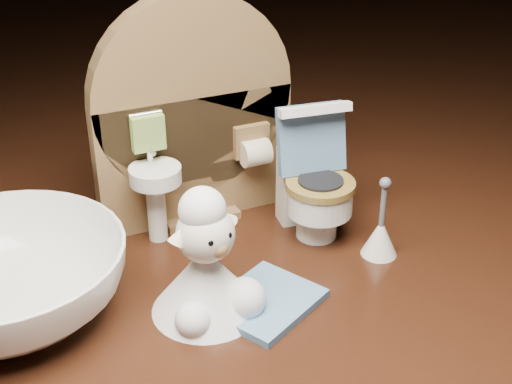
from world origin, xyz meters
TOP-DOWN VIEW (x-y plane):
  - backdrop_panel at (-0.00, 0.06)m, footprint 0.13×0.05m
  - toy_toilet at (0.06, 0.02)m, footprint 0.05×0.06m
  - bath_mat at (-0.00, -0.04)m, footprint 0.07×0.07m
  - toilet_brush at (0.09, -0.03)m, footprint 0.02×0.02m
  - plush_lamb at (-0.03, -0.04)m, footprint 0.06×0.06m
  - ceramic_bowl at (-0.13, 0.01)m, footprint 0.15×0.15m

SIDE VIEW (x-z plane):
  - bath_mat at x=0.00m, z-range 0.00..0.00m
  - toilet_brush at x=0.09m, z-range -0.01..0.04m
  - ceramic_bowl at x=-0.13m, z-range 0.00..0.04m
  - plush_lamb at x=-0.03m, z-range -0.01..0.07m
  - toy_toilet at x=0.06m, z-range -0.01..0.07m
  - backdrop_panel at x=0.00m, z-range -0.01..0.14m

